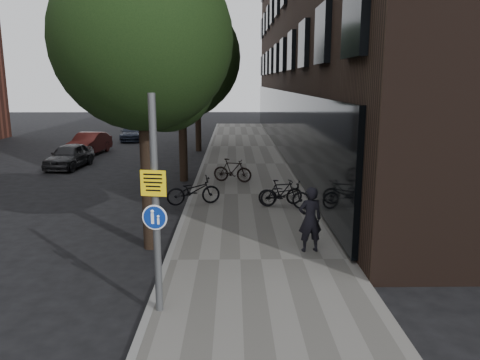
{
  "coord_description": "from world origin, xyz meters",
  "views": [
    {
      "loc": [
        -0.41,
        -7.25,
        4.32
      ],
      "look_at": [
        -0.25,
        3.68,
        2.0
      ],
      "focal_mm": 35.0,
      "sensor_mm": 36.0,
      "label": 1
    }
  ],
  "objects_px": {
    "pedestrian": "(310,219)",
    "parked_bike_facade_near": "(284,194)",
    "parked_car_near": "(69,156)",
    "signpost": "(156,206)"
  },
  "relations": [
    {
      "from": "pedestrian",
      "to": "parked_car_near",
      "type": "height_order",
      "value": "pedestrian"
    },
    {
      "from": "parked_car_near",
      "to": "pedestrian",
      "type": "bearing_deg",
      "value": -44.92
    },
    {
      "from": "parked_bike_facade_near",
      "to": "parked_car_near",
      "type": "relative_size",
      "value": 0.49
    },
    {
      "from": "pedestrian",
      "to": "parked_car_near",
      "type": "xyz_separation_m",
      "value": [
        -10.21,
        12.33,
        -0.33
      ]
    },
    {
      "from": "parked_bike_facade_near",
      "to": "parked_car_near",
      "type": "xyz_separation_m",
      "value": [
        -10.01,
        8.22,
        0.03
      ]
    },
    {
      "from": "signpost",
      "to": "parked_bike_facade_near",
      "type": "distance_m",
      "value": 7.96
    },
    {
      "from": "pedestrian",
      "to": "parked_bike_facade_near",
      "type": "xyz_separation_m",
      "value": [
        -0.2,
        4.11,
        -0.36
      ]
    },
    {
      "from": "pedestrian",
      "to": "parked_bike_facade_near",
      "type": "bearing_deg",
      "value": -96.63
    },
    {
      "from": "signpost",
      "to": "parked_bike_facade_near",
      "type": "relative_size",
      "value": 2.26
    },
    {
      "from": "signpost",
      "to": "parked_bike_facade_near",
      "type": "xyz_separation_m",
      "value": [
        3.09,
        7.17,
        -1.56
      ]
    }
  ]
}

